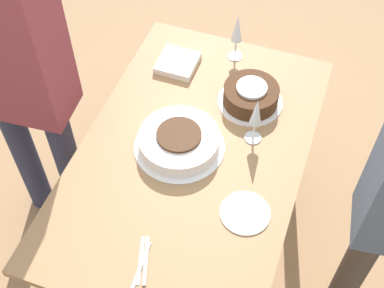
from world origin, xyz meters
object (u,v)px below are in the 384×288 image
object	(u,v)px
cake_center_white	(179,141)
wine_glass_near	(256,114)
cake_front_chocolate	(251,95)
person_watching	(15,71)
wine_glass_far	(236,30)

from	to	relation	value
cake_center_white	wine_glass_near	xyz separation A→B (m)	(0.13, -0.25, 0.10)
cake_front_chocolate	wine_glass_near	distance (m)	0.21
cake_front_chocolate	person_watching	size ratio (longest dim) A/B	0.17
cake_front_chocolate	person_watching	bearing A→B (deg)	110.13
wine_glass_far	cake_center_white	bearing A→B (deg)	174.87
cake_center_white	cake_front_chocolate	xyz separation A→B (m)	(0.31, -0.19, 0.01)
cake_center_white	cake_front_chocolate	bearing A→B (deg)	-31.40
wine_glass_far	cake_front_chocolate	bearing A→B (deg)	-149.38
cake_center_white	person_watching	size ratio (longest dim) A/B	0.22
cake_center_white	wine_glass_far	bearing A→B (deg)	-5.13
wine_glass_near	wine_glass_far	world-z (taller)	wine_glass_far
wine_glass_near	cake_center_white	bearing A→B (deg)	118.31
cake_front_chocolate	wine_glass_far	size ratio (longest dim) A/B	1.17
wine_glass_far	person_watching	distance (m)	0.89
cake_front_chocolate	wine_glass_far	world-z (taller)	wine_glass_far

